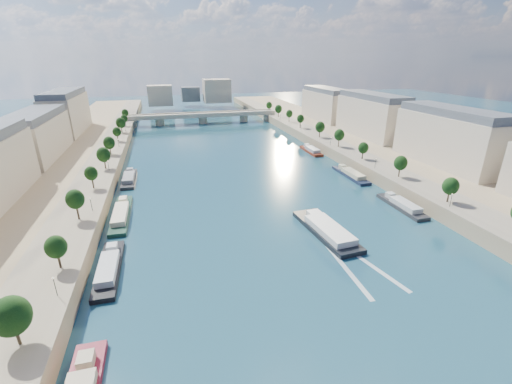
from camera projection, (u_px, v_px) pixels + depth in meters
ground at (242, 179)px, 143.01m from camera, size 700.00×700.00×0.00m
quay_left at (50, 190)px, 124.60m from camera, size 44.00×520.00×5.00m
quay_right at (392, 161)px, 159.58m from camera, size 44.00×520.00×5.00m
pave_left at (93, 180)px, 127.31m from camera, size 14.00×520.00×0.10m
pave_right at (364, 158)px, 154.99m from camera, size 14.00×520.00×0.10m
trees_left at (97, 164)px, 127.58m from camera, size 4.80×268.80×8.26m
trees_right at (351, 141)px, 161.47m from camera, size 4.80×268.80×8.26m
lamps_left at (101, 181)px, 118.42m from camera, size 0.36×200.36×4.28m
lamps_right at (351, 150)px, 157.38m from camera, size 0.36×200.36×4.28m
buildings_left at (12, 147)px, 127.06m from camera, size 16.00×226.00×23.20m
buildings_right at (404, 125)px, 168.35m from camera, size 16.00×226.00×23.20m
skyline at (195, 93)px, 335.30m from camera, size 79.00×42.00×22.00m
bridge at (203, 117)px, 260.92m from camera, size 112.00×12.00×8.15m
tour_barge at (326, 230)px, 98.73m from camera, size 10.21×28.31×3.78m
wake at (356, 265)px, 84.22m from camera, size 10.74×26.03×0.04m
moored_barges_left at (109, 268)px, 81.50m from camera, size 5.00×157.97×3.60m
moored_barges_right at (389, 198)px, 121.75m from camera, size 5.00×165.16×3.60m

